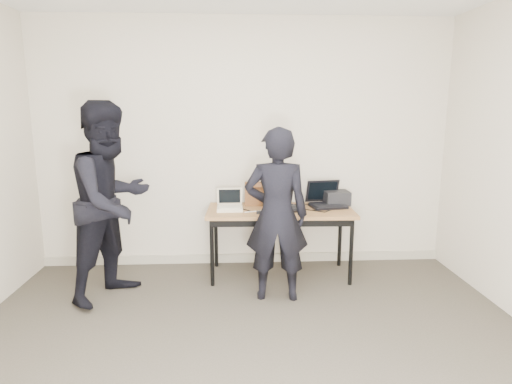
{
  "coord_description": "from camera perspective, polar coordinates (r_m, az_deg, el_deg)",
  "views": [
    {
      "loc": [
        -0.11,
        -2.44,
        1.76
      ],
      "look_at": [
        0.1,
        1.6,
        0.95
      ],
      "focal_mm": 30.0,
      "sensor_mm": 36.0,
      "label": 1
    }
  ],
  "objects": [
    {
      "name": "room",
      "position": [
        2.48,
        -0.4,
        1.76
      ],
      "size": [
        4.6,
        4.6,
        2.8
      ],
      "color": "#413C32",
      "rests_on": "ground"
    },
    {
      "name": "desk",
      "position": [
        4.43,
        3.25,
        -3.08
      ],
      "size": [
        1.52,
        0.7,
        0.72
      ],
      "rotation": [
        0.0,
        0.0,
        -0.03
      ],
      "color": "olive",
      "rests_on": "ground"
    },
    {
      "name": "laptop_beige",
      "position": [
        4.41,
        -3.52,
        -1.8
      ],
      "size": [
        0.26,
        0.26,
        0.21
      ],
      "rotation": [
        0.0,
        0.0,
        0.02
      ],
      "color": "beige",
      "rests_on": "desk"
    },
    {
      "name": "laptop_center",
      "position": [
        4.41,
        3.59,
        -1.56
      ],
      "size": [
        0.43,
        0.42,
        0.26
      ],
      "rotation": [
        0.0,
        0.0,
        0.35
      ],
      "color": "black",
      "rests_on": "desk"
    },
    {
      "name": "laptop_right",
      "position": [
        4.61,
        9.28,
        -1.11
      ],
      "size": [
        0.41,
        0.4,
        0.26
      ],
      "rotation": [
        0.0,
        0.0,
        0.17
      ],
      "color": "black",
      "rests_on": "desk"
    },
    {
      "name": "leather_satchel",
      "position": [
        4.59,
        0.75,
        -0.15
      ],
      "size": [
        0.36,
        0.18,
        0.25
      ],
      "rotation": [
        0.0,
        0.0,
        -0.02
      ],
      "color": "brown",
      "rests_on": "desk"
    },
    {
      "name": "tissue",
      "position": [
        4.57,
        1.12,
        1.79
      ],
      "size": [
        0.14,
        0.11,
        0.08
      ],
      "primitive_type": "ellipsoid",
      "rotation": [
        0.0,
        0.0,
        0.04
      ],
      "color": "white",
      "rests_on": "leather_satchel"
    },
    {
      "name": "equipment_box",
      "position": [
        4.69,
        10.7,
        -0.77
      ],
      "size": [
        0.27,
        0.24,
        0.15
      ],
      "primitive_type": "cube",
      "rotation": [
        0.0,
        0.0,
        0.08
      ],
      "color": "black",
      "rests_on": "desk"
    },
    {
      "name": "power_brick",
      "position": [
        4.23,
        0.54,
        -2.74
      ],
      "size": [
        0.07,
        0.05,
        0.03
      ],
      "primitive_type": "cube",
      "rotation": [
        0.0,
        0.0,
        -0.08
      ],
      "color": "black",
      "rests_on": "desk"
    },
    {
      "name": "cables",
      "position": [
        4.41,
        3.84,
        -2.3
      ],
      "size": [
        1.15,
        0.41,
        0.01
      ],
      "rotation": [
        0.0,
        0.0,
        -0.14
      ],
      "color": "silver",
      "rests_on": "desk"
    },
    {
      "name": "person_typist",
      "position": [
        3.88,
        2.75,
        -3.1
      ],
      "size": [
        0.6,
        0.42,
        1.59
      ],
      "primitive_type": "imported",
      "rotation": [
        0.0,
        0.0,
        3.08
      ],
      "color": "black",
      "rests_on": "ground"
    },
    {
      "name": "person_observer",
      "position": [
        4.12,
        -18.66,
        -1.23
      ],
      "size": [
        1.05,
        1.11,
        1.82
      ],
      "primitive_type": "imported",
      "rotation": [
        0.0,
        0.0,
        1.03
      ],
      "color": "black",
      "rests_on": "ground"
    },
    {
      "name": "baseboard",
      "position": [
        4.98,
        -1.54,
        -8.78
      ],
      "size": [
        4.5,
        0.03,
        0.1
      ],
      "primitive_type": "cube",
      "color": "#A9A18C",
      "rests_on": "ground"
    }
  ]
}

